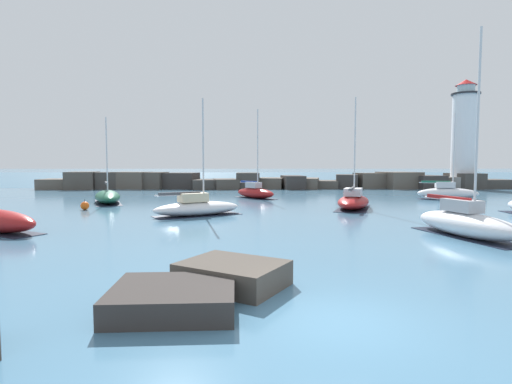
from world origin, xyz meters
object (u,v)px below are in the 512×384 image
(sailboat_moored_1, at_px, (255,192))
(sailboat_moored_4, at_px, (466,222))
(mooring_buoy_orange_near, at_px, (85,206))
(sailboat_moored_0, at_px, (353,201))
(sailboat_moored_5, at_px, (108,196))
(lighthouse, at_px, (464,141))
(sailboat_moored_3, at_px, (197,207))
(sailboat_moored_7, at_px, (447,193))

(sailboat_moored_1, relative_size, sailboat_moored_4, 0.92)
(sailboat_moored_1, height_order, mooring_buoy_orange_near, sailboat_moored_1)
(sailboat_moored_0, distance_m, sailboat_moored_5, 23.27)
(lighthouse, height_order, sailboat_moored_3, lighthouse)
(lighthouse, relative_size, sailboat_moored_5, 1.99)
(sailboat_moored_1, xyz_separation_m, sailboat_moored_5, (-14.45, -5.04, -0.06))
(sailboat_moored_3, bearing_deg, sailboat_moored_0, 18.86)
(sailboat_moored_1, bearing_deg, sailboat_moored_4, -65.83)
(sailboat_moored_1, height_order, sailboat_moored_3, sailboat_moored_1)
(sailboat_moored_5, height_order, mooring_buoy_orange_near, sailboat_moored_5)
(lighthouse, distance_m, sailboat_moored_7, 22.60)
(sailboat_moored_4, xyz_separation_m, sailboat_moored_5, (-25.04, 18.57, -0.13))
(sailboat_moored_0, xyz_separation_m, sailboat_moored_4, (2.42, -13.11, 0.10))
(sailboat_moored_0, xyz_separation_m, mooring_buoy_orange_near, (-22.35, -0.60, -0.31))
(lighthouse, relative_size, sailboat_moored_0, 1.75)
(sailboat_moored_0, xyz_separation_m, sailboat_moored_7, (12.41, 8.67, 0.07))
(lighthouse, relative_size, sailboat_moored_1, 1.70)
(lighthouse, bearing_deg, sailboat_moored_5, -155.17)
(lighthouse, bearing_deg, mooring_buoy_orange_near, -149.19)
(sailboat_moored_5, height_order, sailboat_moored_7, sailboat_moored_7)
(sailboat_moored_4, bearing_deg, sailboat_moored_3, 149.77)
(sailboat_moored_0, distance_m, sailboat_moored_4, 13.34)
(sailboat_moored_5, bearing_deg, sailboat_moored_3, -44.49)
(sailboat_moored_0, height_order, sailboat_moored_7, sailboat_moored_0)
(sailboat_moored_3, relative_size, sailboat_moored_7, 0.94)
(sailboat_moored_3, bearing_deg, mooring_buoy_orange_near, 158.99)
(mooring_buoy_orange_near, bearing_deg, lighthouse, 30.81)
(sailboat_moored_3, relative_size, sailboat_moored_5, 1.03)
(sailboat_moored_4, distance_m, sailboat_moored_7, 23.96)
(sailboat_moored_4, distance_m, sailboat_moored_5, 31.17)
(sailboat_moored_0, bearing_deg, lighthouse, 48.46)
(sailboat_moored_3, xyz_separation_m, sailboat_moored_4, (15.09, -8.79, 0.14))
(sailboat_moored_5, bearing_deg, sailboat_moored_0, -13.55)
(sailboat_moored_3, height_order, mooring_buoy_orange_near, sailboat_moored_3)
(sailboat_moored_0, xyz_separation_m, sailboat_moored_5, (-22.62, 5.45, -0.04))
(sailboat_moored_3, height_order, sailboat_moored_7, sailboat_moored_7)
(sailboat_moored_5, bearing_deg, sailboat_moored_1, 19.24)
(sailboat_moored_3, relative_size, mooring_buoy_orange_near, 9.65)
(sailboat_moored_7, bearing_deg, sailboat_moored_3, -152.60)
(mooring_buoy_orange_near, bearing_deg, sailboat_moored_4, -26.79)
(sailboat_moored_4, relative_size, sailboat_moored_7, 1.16)
(sailboat_moored_4, bearing_deg, sailboat_moored_7, 65.38)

